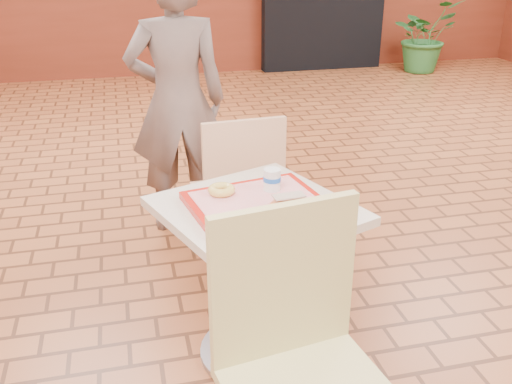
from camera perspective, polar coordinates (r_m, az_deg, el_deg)
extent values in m
cube|color=brown|center=(3.22, 15.12, -6.97)|extent=(8.00, 10.00, 0.01)
cube|color=#5F2112|center=(7.58, -2.54, 15.69)|extent=(8.00, 0.04, 1.00)
cube|color=beige|center=(2.15, 0.00, -1.90)|extent=(0.65, 0.65, 0.04)
cylinder|color=gray|center=(2.33, 0.00, -9.56)|extent=(0.07, 0.07, 0.65)
cylinder|color=gray|center=(2.51, 0.00, -15.51)|extent=(0.47, 0.47, 0.03)
cube|color=tan|center=(1.65, 2.78, -8.87)|extent=(0.44, 0.10, 0.49)
cube|color=#DEB085|center=(2.92, -2.07, -0.35)|extent=(0.42, 0.42, 0.04)
cube|color=#DEB085|center=(2.67, -1.15, 2.74)|extent=(0.40, 0.05, 0.44)
cylinder|color=gray|center=(3.20, 0.14, -2.24)|extent=(0.03, 0.03, 0.39)
cylinder|color=gray|center=(3.13, -5.84, -3.03)|extent=(0.03, 0.03, 0.39)
cylinder|color=gray|center=(2.91, 2.11, -5.09)|extent=(0.03, 0.03, 0.39)
cylinder|color=gray|center=(2.83, -4.46, -6.06)|extent=(0.03, 0.03, 0.39)
imported|color=#675650|center=(3.27, -7.86, 8.93)|extent=(0.57, 0.38, 1.54)
cube|color=#B6160D|center=(2.14, 0.00, -1.14)|extent=(0.49, 0.38, 0.03)
cube|color=#E18585|center=(2.13, 0.00, -0.77)|extent=(0.43, 0.32, 0.00)
torus|color=gold|center=(2.18, -3.47, 0.23)|extent=(0.10, 0.10, 0.03)
ellipsoid|color=#B96136|center=(2.08, 3.29, -0.90)|extent=(0.14, 0.08, 0.04)
cube|color=white|center=(2.07, 3.30, -0.39)|extent=(0.12, 0.06, 0.01)
ellipsoid|color=orange|center=(2.06, 1.80, -1.31)|extent=(0.03, 0.03, 0.02)
cylinder|color=silver|center=(2.20, 1.62, 1.25)|extent=(0.07, 0.07, 0.09)
cylinder|color=blue|center=(2.19, 1.62, 1.35)|extent=(0.07, 0.07, 0.02)
imported|color=#276229|center=(7.88, 16.45, 14.75)|extent=(1.00, 0.93, 0.91)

